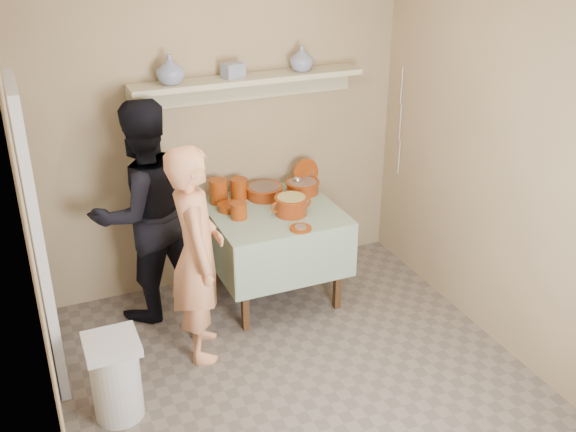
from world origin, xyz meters
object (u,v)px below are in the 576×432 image
person_cook (197,254)px  trash_bin (116,378)px  serving_table (273,223)px  person_helper (144,212)px  cazuela_rice (291,204)px

person_cook → trash_bin: bearing=134.9°
person_cook → serving_table: size_ratio=1.58×
person_cook → person_helper: (-0.21, 0.64, 0.08)m
person_helper → serving_table: person_helper is taller
person_cook → cazuela_rice: size_ratio=4.67×
person_cook → serving_table: 0.90m
person_helper → cazuela_rice: person_helper is taller
trash_bin → serving_table: bearing=33.7°
person_helper → cazuela_rice: size_ratio=5.12×
trash_bin → cazuela_rice: bearing=28.1°
serving_table → person_helper: bearing=171.1°
person_helper → trash_bin: 1.31m
person_cook → trash_bin: 0.94m
cazuela_rice → trash_bin: (-1.51, -0.81, -0.56)m
serving_table → cazuela_rice: bearing=-56.4°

